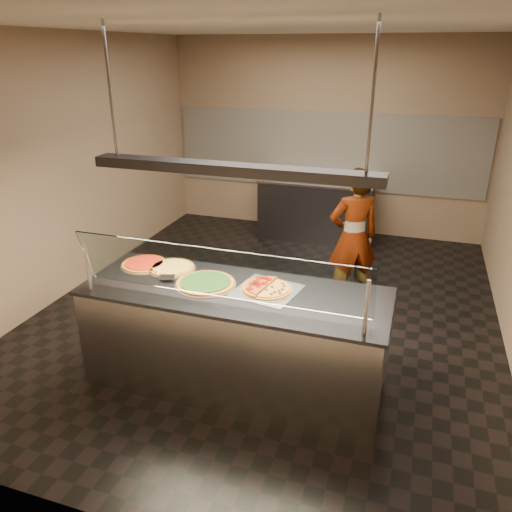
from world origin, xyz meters
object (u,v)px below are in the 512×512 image
(worker, at_px, (353,237))
(half_pizza_sausage, at_px, (279,290))
(sneeze_guard, at_px, (218,274))
(prep_table, at_px, (316,209))
(pizza_spatula, at_px, (162,274))
(heat_lamp_housing, at_px, (232,169))
(half_pizza_pepperoni, at_px, (256,285))
(perforated_tray, at_px, (267,290))
(pizza_spinach, at_px, (206,283))
(serving_counter, at_px, (235,338))
(pizza_cheese, at_px, (172,267))
(pizza_tomato, at_px, (144,263))

(worker, bearing_deg, half_pizza_sausage, 48.97)
(sneeze_guard, bearing_deg, prep_table, 91.66)
(pizza_spatula, relative_size, heat_lamp_housing, 0.10)
(heat_lamp_housing, bearing_deg, half_pizza_sausage, 10.62)
(pizza_spatula, bearing_deg, half_pizza_pepperoni, 1.71)
(perforated_tray, height_order, pizza_spatula, pizza_spatula)
(worker, height_order, heat_lamp_housing, heat_lamp_housing)
(pizza_spinach, height_order, worker, worker)
(serving_counter, xyz_separation_m, pizza_spatula, (-0.70, 0.05, 0.49))
(perforated_tray, xyz_separation_m, pizza_spatula, (-0.96, -0.02, 0.02))
(perforated_tray, relative_size, pizza_cheese, 1.33)
(sneeze_guard, distance_m, perforated_tray, 0.57)
(heat_lamp_housing, bearing_deg, prep_table, 91.81)
(sneeze_guard, xyz_separation_m, half_pizza_pepperoni, (0.16, 0.42, -0.26))
(sneeze_guard, distance_m, pizza_cheese, 0.94)
(sneeze_guard, relative_size, pizza_tomato, 5.40)
(half_pizza_pepperoni, distance_m, pizza_tomato, 1.15)
(perforated_tray, bearing_deg, sneeze_guard, -122.32)
(prep_table, bearing_deg, pizza_spatula, -98.35)
(pizza_cheese, bearing_deg, worker, 49.68)
(pizza_spinach, height_order, pizza_cheese, pizza_spinach)
(pizza_tomato, height_order, prep_table, pizza_tomato)
(half_pizza_sausage, distance_m, pizza_tomato, 1.35)
(sneeze_guard, bearing_deg, half_pizza_pepperoni, 68.55)
(pizza_spinach, height_order, pizza_tomato, pizza_spinach)
(sneeze_guard, xyz_separation_m, worker, (0.73, 2.25, -0.42))
(serving_counter, distance_m, prep_table, 3.95)
(serving_counter, bearing_deg, sneeze_guard, -90.00)
(pizza_spatula, bearing_deg, perforated_tray, 1.45)
(pizza_spatula, relative_size, worker, 0.15)
(half_pizza_pepperoni, xyz_separation_m, heat_lamp_housing, (-0.16, -0.07, 0.99))
(heat_lamp_housing, bearing_deg, pizza_spinach, 175.42)
(half_pizza_sausage, bearing_deg, pizza_cheese, 171.41)
(pizza_spinach, height_order, heat_lamp_housing, heat_lamp_housing)
(half_pizza_pepperoni, xyz_separation_m, pizza_spatula, (-0.86, -0.03, -0.01))
(half_pizza_pepperoni, bearing_deg, perforated_tray, -0.85)
(half_pizza_sausage, height_order, prep_table, half_pizza_sausage)
(pizza_spatula, height_order, heat_lamp_housing, heat_lamp_housing)
(half_pizza_pepperoni, bearing_deg, pizza_tomato, 172.24)
(half_pizza_sausage, bearing_deg, pizza_spatula, -178.82)
(sneeze_guard, height_order, pizza_spatula, sneeze_guard)
(serving_counter, relative_size, worker, 1.60)
(sneeze_guard, distance_m, half_pizza_pepperoni, 0.52)
(serving_counter, relative_size, pizza_spatula, 10.75)
(prep_table, bearing_deg, sneeze_guard, -88.34)
(half_pizza_sausage, xyz_separation_m, pizza_tomato, (-1.35, 0.16, -0.01))
(pizza_spinach, distance_m, heat_lamp_housing, 1.04)
(perforated_tray, xyz_separation_m, half_pizza_sausage, (0.10, -0.00, 0.02))
(pizza_spatula, xyz_separation_m, worker, (1.43, 1.86, -0.15))
(perforated_tray, relative_size, half_pizza_sausage, 1.31)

